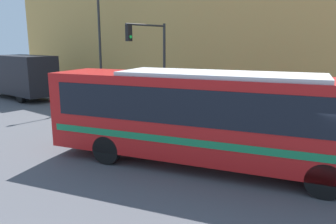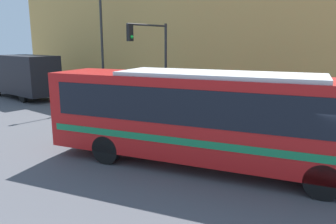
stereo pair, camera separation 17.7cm
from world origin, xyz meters
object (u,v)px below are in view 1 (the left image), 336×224
delivery_truck (21,76)px  pedestrian_near_corner (185,94)px  street_lamp (96,32)px  city_bus (217,114)px  fire_hydrant (276,121)px  traffic_light_pole (152,52)px  parking_meter (187,100)px

delivery_truck → pedestrian_near_corner: (4.44, -12.69, -0.75)m
street_lamp → city_bus: bearing=-113.7°
fire_hydrant → traffic_light_pole: (-0.97, 7.32, 3.26)m
traffic_light_pole → pedestrian_near_corner: bearing=-16.8°
parking_meter → fire_hydrant: bearing=-90.0°
delivery_truck → pedestrian_near_corner: size_ratio=4.24×
parking_meter → delivery_truck: bearing=102.4°
pedestrian_near_corner → fire_hydrant: bearing=-102.1°
city_bus → parking_meter: (6.05, 5.67, -0.96)m
city_bus → fire_hydrant: bearing=-15.0°
traffic_light_pole → fire_hydrant: bearing=-82.5°
parking_meter → pedestrian_near_corner: pedestrian_near_corner is taller
city_bus → street_lamp: bearing=49.4°
street_lamp → pedestrian_near_corner: bearing=-78.3°
street_lamp → pedestrian_near_corner: (1.44, -6.95, -4.02)m
city_bus → traffic_light_pole: traffic_light_pole is taller
city_bus → pedestrian_near_corner: size_ratio=7.07×
street_lamp → pedestrian_near_corner: 8.16m
parking_meter → street_lamp: (-0.03, 8.08, 4.08)m
traffic_light_pole → pedestrian_near_corner: 3.70m
parking_meter → pedestrian_near_corner: 1.81m
traffic_light_pole → street_lamp: bearing=81.4°
city_bus → traffic_light_pole: (5.08, 7.52, 1.84)m
delivery_truck → parking_meter: bearing=-77.6°
parking_meter → street_lamp: size_ratio=0.15×
traffic_light_pole → pedestrian_near_corner: size_ratio=3.01×
fire_hydrant → pedestrian_near_corner: size_ratio=0.44×
parking_meter → pedestrian_near_corner: bearing=38.7°
city_bus → street_lamp: (6.03, 13.75, 3.12)m
parking_meter → pedestrian_near_corner: size_ratio=0.70×
pedestrian_near_corner → delivery_truck: bearing=109.3°
street_lamp → fire_hydrant: bearing=-89.9°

